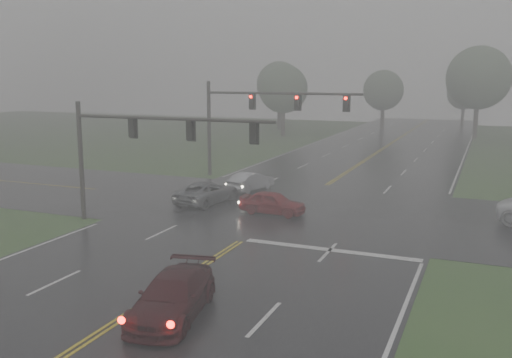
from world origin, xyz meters
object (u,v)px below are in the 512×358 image
at_px(sedan_silver, 251,190).
at_px(signal_gantry_near, 134,140).
at_px(sedan_maroon, 173,317).
at_px(car_grey, 207,203).
at_px(sedan_red, 272,214).
at_px(signal_gantry_far, 253,111).

xyz_separation_m(sedan_silver, signal_gantry_near, (-2.02, -11.22, 4.72)).
xyz_separation_m(sedan_maroon, car_grey, (-7.07, 16.16, 0.00)).
relative_size(sedan_red, signal_gantry_near, 0.33).
bearing_deg(signal_gantry_near, sedan_red, 41.35).
bearing_deg(sedan_maroon, signal_gantry_far, 95.95).
distance_m(signal_gantry_near, signal_gantry_far, 15.86).
bearing_deg(sedan_red, car_grey, 79.40).
xyz_separation_m(sedan_red, signal_gantry_near, (-5.98, -5.26, 4.72)).
xyz_separation_m(sedan_maroon, sedan_silver, (-6.06, 20.99, 0.00)).
distance_m(car_grey, signal_gantry_far, 10.90).
relative_size(sedan_silver, signal_gantry_near, 0.34).
bearing_deg(sedan_silver, sedan_red, 137.32).
bearing_deg(signal_gantry_near, signal_gantry_far, 89.17).
height_order(car_grey, signal_gantry_near, signal_gantry_near).
relative_size(car_grey, signal_gantry_near, 0.42).
distance_m(sedan_red, sedan_silver, 7.16).
bearing_deg(sedan_silver, car_grey, 91.89).
height_order(sedan_silver, signal_gantry_near, signal_gantry_near).
relative_size(sedan_maroon, car_grey, 1.00).
relative_size(sedan_silver, car_grey, 0.80).
distance_m(sedan_silver, car_grey, 4.93).
relative_size(sedan_red, sedan_silver, 0.99).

